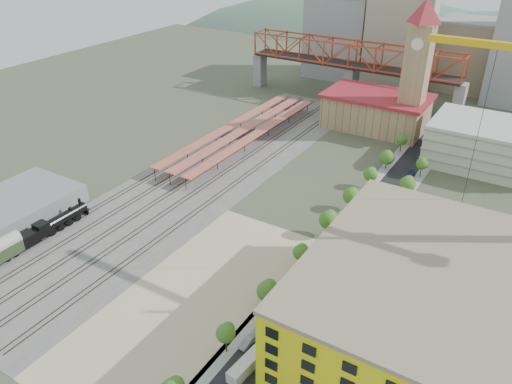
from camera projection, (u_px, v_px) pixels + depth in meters
The scene contains 30 objects.
ground at pixel (281, 233), 127.84m from camera, with size 400.00×400.00×0.00m, color #474C38.
ballast_strip at pixel (209, 173), 157.28m from camera, with size 36.00×165.00×0.06m, color #605E59.
dirt_lot at pixel (193, 298), 106.26m from camera, with size 28.00×67.00×0.06m, color tan.
street_asphalt at pixel (362, 224), 131.65m from camera, with size 12.00×170.00×0.06m, color black.
sidewalk_west at pixel (342, 218), 134.17m from camera, with size 3.00×170.00×0.04m, color gray.
sidewalk_east at pixel (382, 230), 129.14m from camera, with size 3.00×170.00×0.04m, color gray.
construction_pad at pixel (441, 356), 92.40m from camera, with size 50.00×90.00×0.06m, color gray.
rail_tracks at pixel (204, 171), 158.04m from camera, with size 26.56×160.00×0.18m.
platform_canopies at pixel (243, 130), 178.04m from camera, with size 16.00×80.00×4.12m.
station_hall at pixel (376, 111), 187.75m from camera, with size 38.00×24.00×13.10m.
clock_tower at pixel (418, 58), 169.53m from camera, with size 12.00×12.00×52.00m.
parking_garage at pixel (486, 144), 159.93m from camera, with size 34.00×26.00×14.00m, color silver.
truss_bridge at pixel (352, 58), 208.00m from camera, with size 94.00×9.60×25.60m.
construction_building at pixel (433, 312), 89.18m from camera, with size 44.60×50.60×18.80m.
warehouse at pixel (14, 207), 134.51m from camera, with size 22.00×32.00×5.00m, color gray.
street_trees at pixel (347, 242), 124.24m from camera, with size 15.40×124.40×8.00m.
skyline at pixel (455, 40), 218.93m from camera, with size 133.00×46.00×60.00m.
locomotive at pixel (54, 225), 127.39m from camera, with size 3.02×23.31×5.83m.
site_trailer_a at pixel (247, 365), 89.10m from camera, with size 2.35×8.95×2.45m, color silver.
site_trailer_b at pixel (272, 333), 95.66m from camera, with size 2.43×9.24×2.53m, color silver.
site_trailer_c at pixel (317, 277), 110.34m from camera, with size 2.74×10.41×2.85m, color silver.
site_trailer_d at pixel (323, 269), 112.83m from camera, with size 2.58×9.80×2.68m, color silver.
car_0 at pixel (258, 330), 97.22m from camera, with size 1.75×4.34×1.48m, color #B8B8B8.
car_1 at pixel (248, 342), 94.47m from camera, with size 1.49×4.29×1.41m, color gray.
car_2 at pixel (337, 235), 125.82m from camera, with size 2.46×5.34×1.48m, color black.
car_3 at pixel (376, 189), 146.77m from camera, with size 2.07×5.09×1.48m, color navy.
car_4 at pixel (300, 322), 99.06m from camera, with size 1.88×4.67×1.59m, color white.
car_5 at pixel (337, 272), 112.76m from camera, with size 1.67×4.79×1.58m, color gray.
car_6 at pixel (361, 241), 123.77m from camera, with size 2.25×4.88×1.36m, color black.
car_7 at pixel (411, 175), 154.73m from camera, with size 1.92×4.73×1.37m, color navy.
Camera 1 is at (50.20, -93.92, 71.80)m, focal length 35.00 mm.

